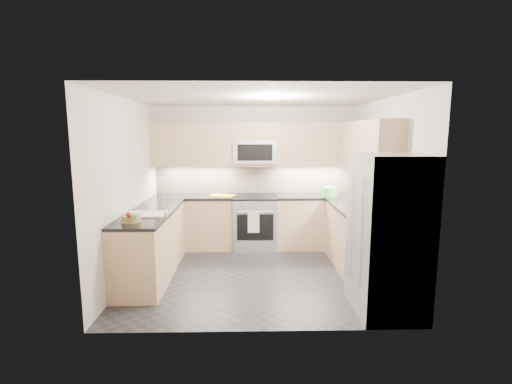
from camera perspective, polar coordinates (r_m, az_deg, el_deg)
name	(u,v)px	position (r m, az deg, el deg)	size (l,w,h in m)	color
floor	(257,273)	(5.53, 0.08, -12.43)	(3.60, 3.20, 0.00)	black
ceiling	(257,98)	(5.17, 0.09, 14.31)	(3.60, 3.20, 0.02)	beige
wall_back	(255,176)	(6.79, -0.23, 2.48)	(3.60, 0.02, 2.50)	beige
wall_front	(260,213)	(3.63, 0.67, -3.23)	(3.60, 0.02, 2.50)	beige
wall_left	(128,189)	(5.47, -19.12, 0.40)	(0.02, 3.20, 2.50)	beige
wall_right	(383,188)	(5.55, 19.00, 0.52)	(0.02, 3.20, 2.50)	beige
base_cab_back_left	(194,223)	(6.71, -9.56, -4.68)	(1.42, 0.60, 0.90)	tan
base_cab_back_right	(316,222)	(6.75, 9.15, -4.59)	(1.42, 0.60, 0.90)	tan
base_cab_right	(357,240)	(5.76, 15.26, -7.16)	(0.60, 1.70, 0.90)	tan
base_cab_peninsula	(152,244)	(5.56, -15.72, -7.77)	(0.60, 2.00, 0.90)	tan
countertop_back_left	(193,197)	(6.61, -9.67, -0.72)	(1.42, 0.63, 0.04)	black
countertop_back_right	(316,196)	(6.65, 9.25, -0.65)	(1.42, 0.63, 0.04)	black
countertop_right	(358,209)	(5.65, 15.45, -2.57)	(0.63, 1.70, 0.04)	black
countertop_peninsula	(150,212)	(5.44, -15.93, -3.02)	(0.63, 2.00, 0.04)	black
upper_cab_back	(255,145)	(6.58, -0.21, 7.28)	(3.60, 0.35, 0.75)	tan
upper_cab_right	(367,147)	(5.70, 16.69, 6.65)	(0.35, 1.95, 0.75)	tan
backsplash_back	(255,179)	(6.80, -0.23, 2.01)	(3.60, 0.01, 0.51)	tan
backsplash_right	(372,188)	(5.98, 17.46, 0.63)	(0.01, 2.30, 0.51)	tan
gas_range	(255,222)	(6.61, -0.18, -4.70)	(0.76, 0.65, 0.91)	#96999D
range_cooktop	(255,197)	(6.52, -0.18, -0.77)	(0.76, 0.65, 0.03)	black
oven_door_glass	(255,227)	(6.29, -0.12, -5.46)	(0.62, 0.02, 0.45)	black
oven_handle	(255,212)	(6.21, -0.12, -3.09)	(0.02, 0.02, 0.60)	#B2B5BA
microwave	(255,152)	(6.56, -0.20, 6.19)	(0.76, 0.40, 0.40)	#ACAFB4
microwave_door	(255,153)	(6.35, -0.17, 6.10)	(0.60, 0.01, 0.28)	black
refrigerator	(388,234)	(4.44, 19.62, -6.15)	(0.70, 0.90, 1.80)	#A8ACB1
fridge_handle_left	(360,234)	(4.14, 15.73, -6.31)	(0.02, 0.02, 1.20)	#B2B5BA
fridge_handle_right	(351,226)	(4.48, 14.39, -5.12)	(0.02, 0.02, 1.20)	#B2B5BA
sink_basin	(146,219)	(5.22, -16.60, -4.02)	(0.52, 0.38, 0.16)	white
faucet	(165,204)	(5.11, -13.89, -1.87)	(0.03, 0.03, 0.28)	silver
utensil_bowl	(330,192)	(6.54, 11.28, 0.04)	(0.29, 0.29, 0.16)	#53A346
cutting_board	(223,196)	(6.51, -5.18, -0.55)	(0.41, 0.29, 0.01)	orange
fruit_basket	(131,218)	(4.84, -18.67, -3.88)	(0.23, 0.23, 0.09)	olive
fruit_apple	(129,215)	(4.70, -18.97, -3.34)	(0.07, 0.07, 0.07)	#A01B12
fruit_pear	(134,216)	(4.63, -18.20, -3.50)	(0.08, 0.08, 0.08)	#53B54D
dish_towel_check	(254,222)	(6.23, -0.38, -4.66)	(0.19, 0.02, 0.36)	white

